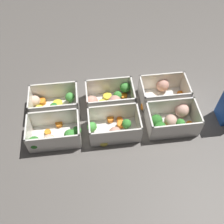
% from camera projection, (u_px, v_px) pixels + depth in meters
% --- Properties ---
extents(ground_plane, '(4.00, 4.00, 0.00)m').
position_uv_depth(ground_plane, '(112.00, 117.00, 0.90)').
color(ground_plane, '#56514C').
extents(container_near_left, '(0.18, 0.13, 0.08)m').
position_uv_depth(container_near_left, '(163.00, 92.00, 0.93)').
color(container_near_left, silver).
rests_on(container_near_left, ground_plane).
extents(container_near_center, '(0.17, 0.12, 0.08)m').
position_uv_depth(container_near_center, '(112.00, 99.00, 0.91)').
color(container_near_center, silver).
rests_on(container_near_center, ground_plane).
extents(container_near_right, '(0.18, 0.10, 0.08)m').
position_uv_depth(container_near_right, '(53.00, 103.00, 0.90)').
color(container_near_right, silver).
rests_on(container_near_right, ground_plane).
extents(container_far_left, '(0.16, 0.12, 0.08)m').
position_uv_depth(container_far_left, '(172.00, 120.00, 0.86)').
color(container_far_left, silver).
rests_on(container_far_left, ground_plane).
extents(container_far_center, '(0.17, 0.12, 0.08)m').
position_uv_depth(container_far_center, '(113.00, 127.00, 0.84)').
color(container_far_center, silver).
rests_on(container_far_center, ground_plane).
extents(container_far_right, '(0.17, 0.11, 0.08)m').
position_uv_depth(container_far_right, '(54.00, 135.00, 0.82)').
color(container_far_right, silver).
rests_on(container_far_right, ground_plane).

